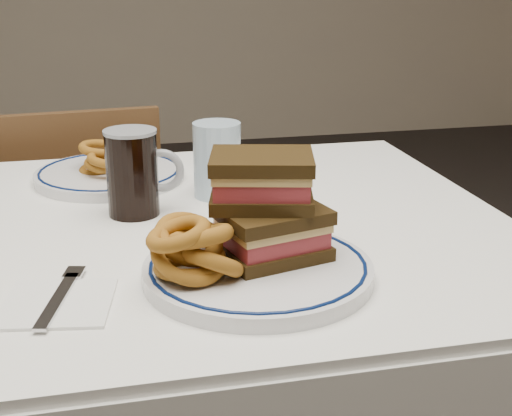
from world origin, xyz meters
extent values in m
cube|color=silver|center=(0.00, 0.00, 0.73)|extent=(1.26, 0.86, 0.03)
cylinder|color=#452416|center=(0.54, 0.34, 0.35)|extent=(0.06, 0.06, 0.71)
cube|color=silver|center=(0.63, 0.00, 0.65)|extent=(0.01, 0.86, 0.17)
cube|color=silver|center=(0.00, 0.43, 0.65)|extent=(1.26, 0.01, 0.17)
cube|color=#452416|center=(-0.06, 0.74, 0.39)|extent=(0.41, 0.41, 0.04)
cylinder|color=#452416|center=(0.08, 0.91, 0.18)|extent=(0.03, 0.03, 0.37)
cylinder|color=#452416|center=(0.11, 0.59, 0.18)|extent=(0.03, 0.03, 0.37)
cylinder|color=#452416|center=(-0.24, 0.89, 0.18)|extent=(0.03, 0.03, 0.37)
cylinder|color=#452416|center=(-0.21, 0.56, 0.18)|extent=(0.03, 0.03, 0.37)
cube|color=#452416|center=(-0.05, 0.57, 0.61)|extent=(0.38, 0.06, 0.41)
cylinder|color=silver|center=(0.19, -0.22, 0.76)|extent=(0.29, 0.29, 0.02)
torus|color=#091946|center=(0.19, -0.22, 0.77)|extent=(0.28, 0.28, 0.01)
cube|color=black|center=(0.21, -0.20, 0.78)|extent=(0.15, 0.13, 0.02)
cube|color=#AA3137|center=(0.21, -0.20, 0.80)|extent=(0.14, 0.12, 0.02)
cube|color=tan|center=(0.21, -0.20, 0.81)|extent=(0.14, 0.13, 0.01)
cube|color=black|center=(0.21, -0.20, 0.83)|extent=(0.15, 0.13, 0.02)
cube|color=black|center=(0.20, -0.18, 0.85)|extent=(0.15, 0.13, 0.02)
cube|color=#AA3137|center=(0.20, -0.18, 0.86)|extent=(0.14, 0.12, 0.02)
cube|color=tan|center=(0.20, -0.18, 0.88)|extent=(0.14, 0.12, 0.01)
cube|color=black|center=(0.20, -0.18, 0.89)|extent=(0.15, 0.13, 0.02)
torus|color=brown|center=(0.10, -0.23, 0.78)|extent=(0.09, 0.09, 0.03)
torus|color=brown|center=(0.13, -0.24, 0.79)|extent=(0.10, 0.09, 0.08)
torus|color=brown|center=(0.10, -0.24, 0.80)|extent=(0.11, 0.09, 0.08)
torus|color=brown|center=(0.10, -0.22, 0.81)|extent=(0.10, 0.09, 0.07)
torus|color=brown|center=(0.12, -0.24, 0.82)|extent=(0.09, 0.08, 0.05)
torus|color=brown|center=(0.09, -0.24, 0.83)|extent=(0.08, 0.08, 0.04)
cylinder|color=silver|center=(0.13, -0.15, 0.78)|extent=(0.05, 0.05, 0.03)
cylinder|color=maroon|center=(0.13, -0.15, 0.79)|extent=(0.04, 0.04, 0.01)
cylinder|color=black|center=(0.05, 0.06, 0.82)|extent=(0.08, 0.08, 0.13)
cylinder|color=gray|center=(0.05, 0.06, 0.88)|extent=(0.08, 0.08, 0.01)
torus|color=gray|center=(0.10, 0.05, 0.82)|extent=(0.07, 0.03, 0.07)
cylinder|color=#A8C4D9|center=(0.20, 0.12, 0.81)|extent=(0.08, 0.08, 0.13)
cylinder|color=silver|center=(0.02, 0.26, 0.76)|extent=(0.27, 0.27, 0.02)
torus|color=#091946|center=(0.02, 0.26, 0.77)|extent=(0.26, 0.26, 0.01)
torus|color=brown|center=(0.00, 0.27, 0.78)|extent=(0.09, 0.09, 0.05)
torus|color=brown|center=(0.01, 0.24, 0.79)|extent=(0.08, 0.07, 0.03)
torus|color=brown|center=(0.02, 0.23, 0.80)|extent=(0.08, 0.08, 0.03)
torus|color=brown|center=(0.01, 0.28, 0.81)|extent=(0.08, 0.08, 0.03)
cube|color=white|center=(-0.06, -0.24, 0.75)|extent=(0.15, 0.15, 0.00)
cube|color=#B1B1B6|center=(-0.06, -0.24, 0.76)|extent=(0.05, 0.15, 0.00)
cube|color=#B1B1B6|center=(-0.04, -0.16, 0.76)|extent=(0.03, 0.04, 0.00)
camera|label=1|loc=(0.00, -1.03, 1.14)|focal=50.00mm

